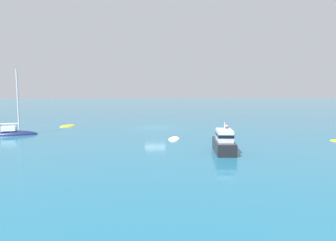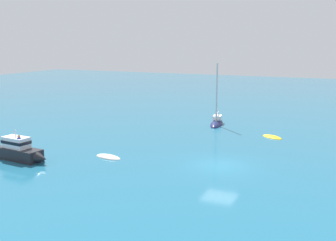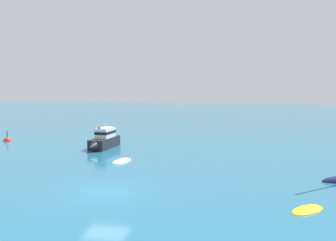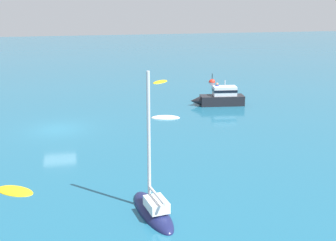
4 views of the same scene
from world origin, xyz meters
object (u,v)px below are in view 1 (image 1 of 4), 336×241
ketch (14,133)px  skiff (174,139)px  cabin_cruiser (224,142)px  dinghy (68,126)px

ketch → skiff: 16.83m
ketch → cabin_cruiser: size_ratio=1.42×
ketch → dinghy: (6.85, -3.83, -0.19)m
skiff → dinghy: size_ratio=1.03×
ketch → skiff: size_ratio=2.80×
dinghy → cabin_cruiser: cabin_cruiser is taller
dinghy → cabin_cruiser: (-16.55, -15.97, 0.75)m
skiff → cabin_cruiser: size_ratio=0.51×
ketch → dinghy: size_ratio=2.89×
ketch → cabin_cruiser: 22.06m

